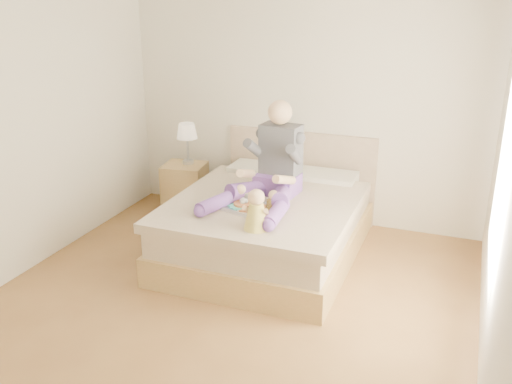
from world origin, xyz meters
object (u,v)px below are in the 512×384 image
(bed, at_px, (271,222))
(tray, at_px, (251,207))
(adult, at_px, (272,170))
(nightstand, at_px, (185,188))
(baby, at_px, (257,213))

(bed, height_order, tray, bed)
(bed, xyz_separation_m, adult, (0.03, -0.07, 0.57))
(nightstand, relative_size, adult, 0.49)
(adult, height_order, tray, adult)
(bed, xyz_separation_m, tray, (-0.03, -0.45, 0.32))
(nightstand, distance_m, adult, 1.64)
(nightstand, xyz_separation_m, tray, (1.27, -1.10, 0.35))
(tray, xyz_separation_m, baby, (0.20, -0.38, 0.11))
(bed, distance_m, adult, 0.57)
(baby, bearing_deg, bed, 100.01)
(bed, height_order, adult, adult)
(nightstand, height_order, baby, baby)
(adult, bearing_deg, nightstand, 157.54)
(nightstand, xyz_separation_m, baby, (1.47, -1.48, 0.47))
(bed, bearing_deg, adult, -68.28)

